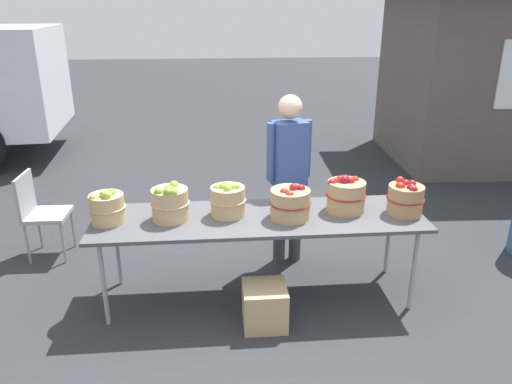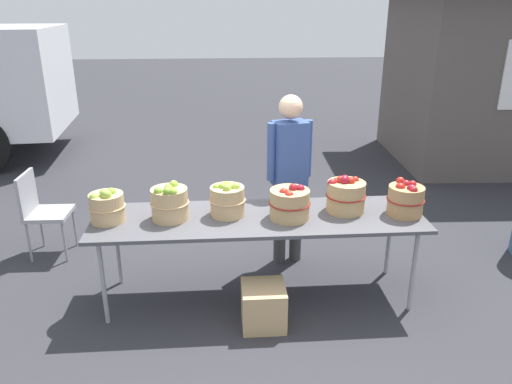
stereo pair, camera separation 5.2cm
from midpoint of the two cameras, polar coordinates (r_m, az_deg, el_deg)
The scene contains 12 objects.
ground_plane at distance 4.39m, azimuth 0.00°, elevation -11.85°, with size 40.00×40.00×0.00m, color #2D2D33.
market_table at distance 4.04m, azimuth 0.00°, elevation -3.32°, with size 2.70×0.76×0.75m.
apple_basket_green_0 at distance 4.06m, azimuth -17.22°, elevation -1.71°, with size 0.29×0.29×0.29m.
apple_basket_green_1 at distance 3.99m, azimuth -10.29°, elevation -1.30°, with size 0.31×0.31×0.31m.
apple_basket_green_2 at distance 4.01m, azimuth -3.66°, elevation -0.93°, with size 0.30×0.30×0.29m.
apple_basket_red_0 at distance 3.96m, azimuth 3.62°, elevation -1.28°, with size 0.34×0.34×0.29m.
apple_basket_red_1 at distance 4.15m, azimuth 9.99°, elevation -0.32°, with size 0.33×0.33×0.32m.
apple_basket_red_2 at distance 4.21m, azimuth 16.57°, elevation -0.72°, with size 0.31×0.31×0.29m.
vendor_adult at distance 4.55m, azimuth 3.49°, elevation 2.82°, with size 0.42×0.28×1.63m.
food_kiosk at distance 8.72m, azimuth 25.87°, elevation 12.41°, with size 3.62×3.05×2.74m.
folding_chair at distance 5.26m, azimuth -24.09°, elevation -1.76°, with size 0.41×0.41×0.86m.
produce_crate at distance 3.95m, azimuth 0.63°, elevation -13.01°, with size 0.34×0.34×0.34m, color tan.
Camera 1 is at (-0.35, -3.67, 2.38)m, focal length 34.54 mm.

